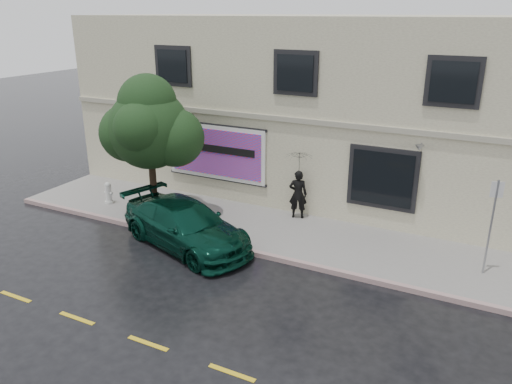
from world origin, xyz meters
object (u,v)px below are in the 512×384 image
at_px(pedestrian, 298,194).
at_px(fire_hydrant, 109,193).
at_px(street_tree, 149,129).
at_px(car, 186,225).

xyz_separation_m(pedestrian, fire_hydrant, (-7.05, -1.96, -0.47)).
distance_m(pedestrian, fire_hydrant, 7.33).
xyz_separation_m(street_tree, fire_hydrant, (-2.40, 0.24, -2.80)).
bearing_deg(street_tree, car, -29.97).
height_order(pedestrian, street_tree, street_tree).
xyz_separation_m(pedestrian, street_tree, (-4.65, -2.20, 2.33)).
bearing_deg(pedestrian, car, 37.87).
distance_m(street_tree, fire_hydrant, 3.70).
bearing_deg(street_tree, fire_hydrant, 174.21).
height_order(street_tree, fire_hydrant, street_tree).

